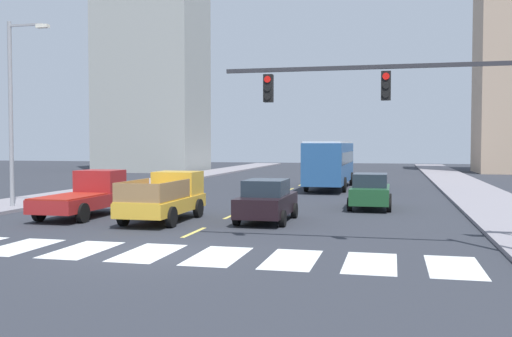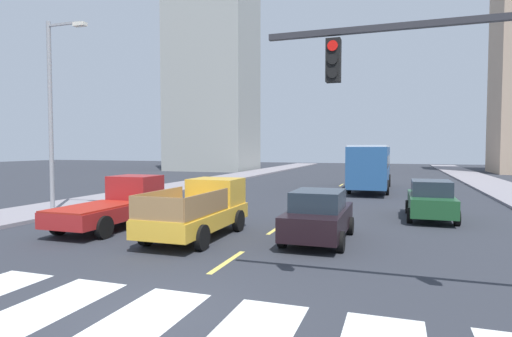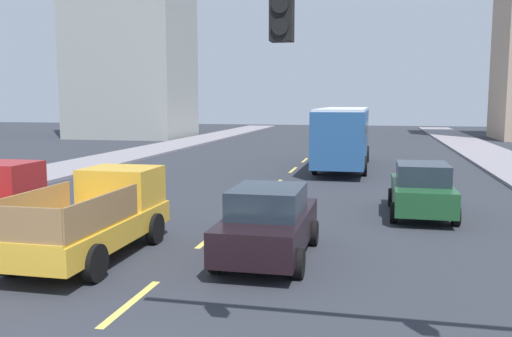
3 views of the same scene
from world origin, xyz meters
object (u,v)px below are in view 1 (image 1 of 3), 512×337
Objects in this scene: pickup_stakebed at (167,198)px; city_bus at (330,161)px; streetlight_left at (14,106)px; sedan_mid at (370,191)px; pickup_dark at (87,195)px; traffic_signal_gantry at (426,108)px; sedan_near_left at (267,201)px.

pickup_stakebed is 19.10m from city_bus.
city_bus is 1.20× the size of streetlight_left.
pickup_stakebed reaches higher than sedan_mid.
city_bus is at bearing 74.80° from pickup_stakebed.
pickup_dark is at bearing -18.97° from streetlight_left.
traffic_signal_gantry is (5.20, -23.56, 2.24)m from city_bus.
pickup_stakebed and pickup_dark have the same top height.
sedan_mid is at bearing 57.70° from sedan_near_left.
streetlight_left reaches higher than sedan_mid.
traffic_signal_gantry reaches higher than pickup_stakebed.
sedan_mid is at bearing 99.74° from traffic_signal_gantry.
sedan_mid is at bearing -75.89° from city_bus.
pickup_stakebed is 0.58× the size of streetlight_left.
traffic_signal_gantry is (5.86, -5.56, 3.33)m from sedan_near_left.
pickup_stakebed is 3.95m from pickup_dark.
streetlight_left reaches higher than pickup_dark.
streetlight_left is at bearing 157.60° from pickup_dark.
pickup_dark is 15.35m from traffic_signal_gantry.
sedan_near_left is at bearing -7.30° from streetlight_left.
pickup_stakebed is at bearing -13.62° from streetlight_left.
city_bus reaches higher than pickup_stakebed.
traffic_signal_gantry reaches higher than sedan_near_left.
sedan_mid is 0.49× the size of streetlight_left.
pickup_dark is 8.05m from sedan_near_left.
streetlight_left is (-4.75, 1.63, 4.05)m from pickup_dark.
traffic_signal_gantry is at bearing -27.68° from pickup_stakebed.
city_bus is 1.22× the size of traffic_signal_gantry.
traffic_signal_gantry is (13.92, -5.57, 3.27)m from pickup_dark.
traffic_signal_gantry is at bearing -21.10° from streetlight_left.
sedan_mid is (3.91, 5.83, 0.00)m from sedan_near_left.
city_bus is at bearing 89.43° from sedan_near_left.
pickup_dark is at bearing 158.19° from traffic_signal_gantry.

